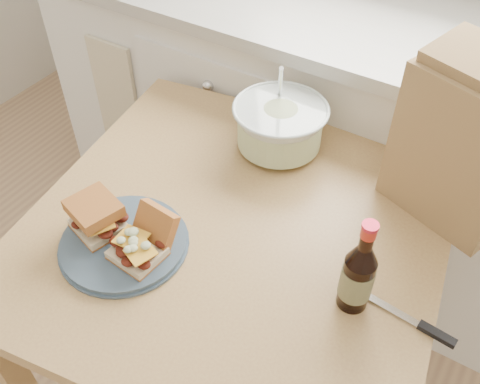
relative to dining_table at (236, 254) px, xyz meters
The scene contains 9 objects.
cabinet_run 0.77m from the dining_table, 79.63° to the left, with size 2.50×0.64×0.94m.
dining_table is the anchor object (origin of this frame).
plate 0.27m from the dining_table, 133.13° to the right, with size 0.27×0.27×0.02m, color #3F5265.
sandwich_left 0.34m from the dining_table, 142.39° to the right, with size 0.13×0.12×0.08m.
sandwich_right 0.26m from the dining_table, 122.51° to the right, with size 0.11×0.14×0.08m.
coleslaw_bowl 0.34m from the dining_table, 99.70° to the left, with size 0.24×0.24×0.24m.
beer_bottle 0.36m from the dining_table, 10.39° to the right, with size 0.06×0.06×0.22m.
knife 0.46m from the dining_table, ahead, with size 0.18×0.03×0.01m.
paper_bag 0.56m from the dining_table, 38.92° to the left, with size 0.26×0.17×0.34m, color #99794A.
Camera 1 is at (0.30, 0.29, 1.63)m, focal length 40.00 mm.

